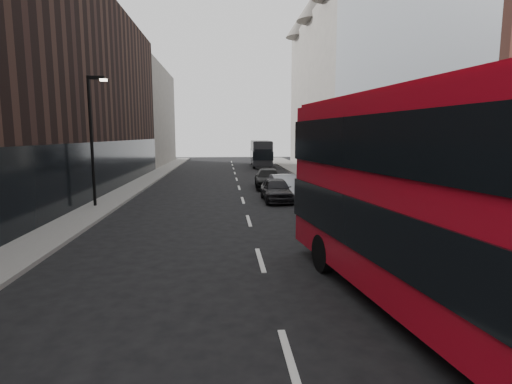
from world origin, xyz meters
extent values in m
cube|color=slate|center=(7.50, 25.00, 0.07)|extent=(3.00, 80.00, 0.15)
cube|color=slate|center=(-8.00, 25.00, 0.07)|extent=(2.00, 80.00, 0.15)
cube|color=#A2A7AD|center=(11.50, 21.00, 10.00)|extent=(5.00, 22.00, 20.00)
cube|color=silver|center=(9.15, 21.00, 1.90)|extent=(0.35, 21.00, 3.80)
cube|color=slate|center=(11.50, 44.00, 9.00)|extent=(5.00, 24.00, 18.00)
cone|color=slate|center=(9.50, 44.00, 19.50)|extent=(4.00, 4.00, 3.00)
cone|color=slate|center=(9.50, 52.00, 19.50)|extent=(4.00, 4.00, 3.00)
cube|color=black|center=(-11.50, 30.00, 7.00)|extent=(5.00, 24.00, 14.00)
cube|color=slate|center=(-11.50, 52.00, 6.50)|extent=(5.00, 20.00, 13.00)
cylinder|color=black|center=(-8.30, 18.00, 3.65)|extent=(0.16, 0.16, 7.00)
cube|color=black|center=(-7.90, 18.00, 7.05)|extent=(0.90, 0.15, 0.18)
cube|color=#FFF2CC|center=(-7.50, 18.00, 6.93)|extent=(0.35, 0.22, 0.12)
cube|color=#A40A19|center=(3.52, 3.04, 2.67)|extent=(4.41, 12.52, 4.46)
cube|color=black|center=(3.52, 3.04, 1.95)|extent=(4.53, 12.59, 1.23)
cube|color=black|center=(3.52, 3.04, 3.84)|extent=(4.53, 12.59, 1.23)
cube|color=black|center=(2.70, 9.14, 2.12)|extent=(2.36, 0.40, 1.56)
cube|color=#A40A19|center=(3.52, 3.04, 4.93)|extent=(4.23, 12.02, 0.12)
cylinder|color=black|center=(1.77, 6.76, 0.56)|extent=(0.48, 1.15, 1.11)
cylinder|color=black|center=(4.23, 7.09, 0.56)|extent=(0.48, 1.15, 1.11)
cube|color=black|center=(3.60, 46.90, 1.80)|extent=(2.68, 10.21, 2.85)
cube|color=black|center=(3.60, 46.90, 1.61)|extent=(2.80, 10.26, 1.01)
cube|color=black|center=(3.41, 41.81, 1.75)|extent=(1.96, 0.15, 1.29)
cube|color=black|center=(3.79, 51.99, 1.75)|extent=(1.96, 0.15, 1.29)
cube|color=black|center=(3.60, 46.90, 3.25)|extent=(2.57, 9.80, 0.12)
cylinder|color=black|center=(2.72, 50.17, 0.46)|extent=(0.31, 0.93, 0.92)
cylinder|color=black|center=(4.72, 50.10, 0.46)|extent=(0.31, 0.93, 0.92)
cylinder|color=black|center=(2.48, 43.70, 0.46)|extent=(0.31, 0.93, 0.92)
cylinder|color=black|center=(4.48, 43.62, 0.46)|extent=(0.31, 0.93, 0.92)
imported|color=black|center=(2.04, 19.57, 0.71)|extent=(1.76, 4.22, 1.43)
imported|color=gray|center=(2.73, 20.88, 0.74)|extent=(1.83, 4.57, 1.48)
imported|color=black|center=(2.22, 25.74, 0.72)|extent=(2.28, 5.07, 1.44)
camera|label=1|loc=(-1.14, -4.46, 4.02)|focal=28.00mm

